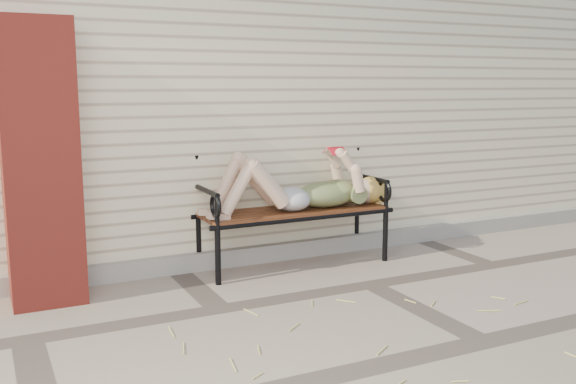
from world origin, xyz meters
TOP-DOWN VIEW (x-y plane):
  - ground at (0.00, 0.00)m, footprint 80.00×80.00m
  - house_wall at (0.00, 3.00)m, footprint 8.00×4.00m
  - foundation_strip at (0.00, 0.97)m, footprint 8.00×0.10m
  - brick_pillar at (-2.30, 0.75)m, footprint 0.50×0.50m
  - garden_bench at (-0.29, 0.88)m, footprint 1.78×0.71m
  - reading_woman at (-0.27, 0.74)m, footprint 1.67×0.38m
  - straw_scatter at (-0.64, -0.96)m, footprint 2.76×1.52m

SIDE VIEW (x-z plane):
  - ground at x=0.00m, z-range 0.00..0.00m
  - straw_scatter at x=-0.64m, z-range 0.00..0.01m
  - foundation_strip at x=0.00m, z-range 0.00..0.15m
  - garden_bench at x=-0.29m, z-range 0.07..1.22m
  - reading_woman at x=-0.27m, z-range 0.42..0.95m
  - brick_pillar at x=-2.30m, z-range 0.00..2.00m
  - house_wall at x=0.00m, z-range 0.00..3.00m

